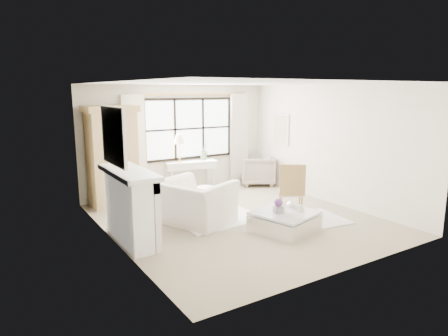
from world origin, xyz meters
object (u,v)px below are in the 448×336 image
at_px(armoire, 112,156).
at_px(console_table, 191,176).
at_px(club_armchair, 195,203).
at_px(coffee_table, 284,222).

relative_size(armoire, console_table, 1.64).
bearing_deg(armoire, club_armchair, -69.26).
distance_m(armoire, console_table, 2.19).
bearing_deg(club_armchair, armoire, 1.83).
distance_m(armoire, coffee_table, 4.08).
bearing_deg(coffee_table, armoire, 106.92).
bearing_deg(console_table, coffee_table, -75.68).
relative_size(console_table, club_armchair, 1.03).
relative_size(armoire, club_armchair, 1.69).
bearing_deg(armoire, console_table, 2.16).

